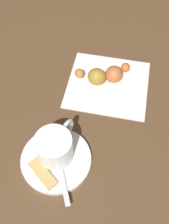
# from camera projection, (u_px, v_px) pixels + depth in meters

# --- Properties ---
(ground_plane) EXTENTS (1.80, 1.80, 0.00)m
(ground_plane) POSITION_uv_depth(u_px,v_px,m) (91.00, 121.00, 0.57)
(ground_plane) COLOR #533822
(saucer) EXTENTS (0.13, 0.13, 0.01)m
(saucer) POSITION_uv_depth(u_px,v_px,m) (56.00, 160.00, 0.52)
(saucer) COLOR white
(saucer) RESTS_ON ground
(espresso_cup) EXTENTS (0.10, 0.07, 0.06)m
(espresso_cup) POSITION_uv_depth(u_px,v_px,m) (55.00, 147.00, 0.49)
(espresso_cup) COLOR white
(espresso_cup) RESTS_ON saucer
(teaspoon) EXTENTS (0.12, 0.06, 0.01)m
(teaspoon) POSITION_uv_depth(u_px,v_px,m) (59.00, 161.00, 0.50)
(teaspoon) COLOR silver
(teaspoon) RESTS_ON saucer
(sugar_packet) EXTENTS (0.06, 0.06, 0.01)m
(sugar_packet) POSITION_uv_depth(u_px,v_px,m) (43.00, 173.00, 0.49)
(sugar_packet) COLOR tan
(sugar_packet) RESTS_ON saucer
(napkin) EXTENTS (0.19, 0.19, 0.00)m
(napkin) POSITION_uv_depth(u_px,v_px,m) (108.00, 84.00, 0.62)
(napkin) COLOR white
(napkin) RESTS_ON ground
(croissant) EXTENTS (0.08, 0.13, 0.04)m
(croissant) POSITION_uv_depth(u_px,v_px,m) (105.00, 75.00, 0.61)
(croissant) COLOR #A96936
(croissant) RESTS_ON napkin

